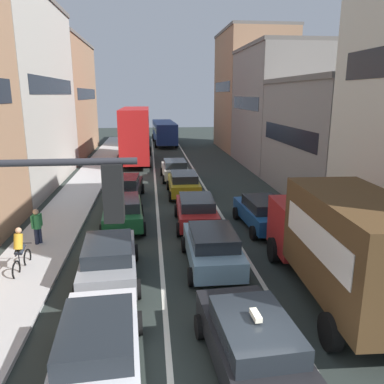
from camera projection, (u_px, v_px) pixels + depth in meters
The scene contains 20 objects.
sidewalk_left at pixel (83, 188), 26.38m from camera, with size 2.60×64.00×0.14m, color #B6B6B6.
lane_stripe_left at pixel (156, 187), 26.93m from camera, with size 0.16×60.00×0.01m, color silver.
lane_stripe_right at pixel (203, 185), 27.29m from camera, with size 0.16×60.00×0.01m, color silver.
building_row_left at pixel (2, 97), 26.17m from camera, with size 7.20×43.90×12.76m.
building_row_right at pixel (308, 100), 28.80m from camera, with size 7.20×43.90×13.81m.
removalist_box_truck at pixel (341, 241), 11.63m from camera, with size 2.98×7.80×3.58m.
taxi_centre_lane_front at pixel (252, 343), 8.74m from camera, with size 2.27×4.40×1.66m.
sedan_left_lane_front at pixel (98, 347), 8.61m from camera, with size 2.26×4.39×1.49m.
sedan_centre_lane_second at pixel (212, 247), 14.26m from camera, with size 2.08×4.31×1.49m.
wagon_left_lane_second at pixel (109, 259), 13.21m from camera, with size 2.26×4.40×1.49m.
hatchback_centre_lane_third at pixel (196, 210), 18.77m from camera, with size 2.18×4.36×1.49m.
sedan_left_lane_third at pixel (123, 211), 18.64m from camera, with size 2.26×4.40×1.49m.
coupe_centre_lane_fourth at pixel (184, 183), 24.46m from camera, with size 2.07×4.31×1.49m.
sedan_left_lane_fourth at pixel (125, 187), 23.41m from camera, with size 2.25×4.39×1.49m.
sedan_centre_lane_fifth at pixel (175, 169), 29.12m from camera, with size 2.14×4.34×1.49m.
sedan_right_lane_behind_truck at pixel (263, 212), 18.43m from camera, with size 2.22×4.38×1.49m.
bus_mid_queue_primary at pixel (136, 132), 36.10m from camera, with size 2.82×10.51×5.06m.
bus_far_queue_secondary at pixel (164, 131), 49.19m from camera, with size 3.07×10.58×2.90m.
cyclist_on_sidewalk at pixel (20, 251), 13.74m from camera, with size 0.50×1.73×1.72m.
pedestrian_near_kerb at pixel (37, 225), 16.13m from camera, with size 0.37×0.45×1.66m.
Camera 1 is at (-2.02, -6.31, 6.30)m, focal length 35.84 mm.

